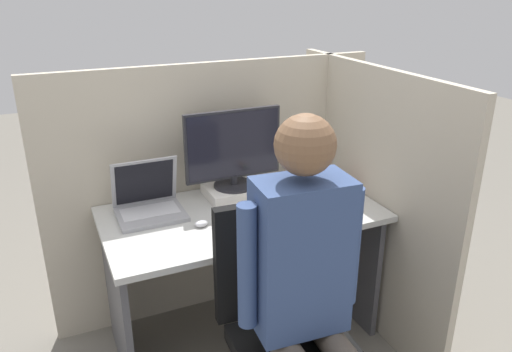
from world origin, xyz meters
name	(u,v)px	position (x,y,z in m)	size (l,w,h in m)	color
cubicle_panel_back	(216,190)	(0.00, 0.72, 0.70)	(1.83, 0.04, 1.40)	#B7AD99
cubicle_panel_right	(367,199)	(0.69, 0.28, 0.70)	(0.04, 1.34, 1.40)	#B7AD99
desk	(242,245)	(0.00, 0.35, 0.54)	(1.33, 0.70, 0.73)	#B7B7B2
paper_box	(234,191)	(0.04, 0.54, 0.76)	(0.29, 0.24, 0.05)	white
monitor	(233,149)	(0.04, 0.54, 0.99)	(0.50, 0.21, 0.40)	#232328
laptop	(149,204)	(-0.41, 0.51, 0.78)	(0.31, 0.26, 0.27)	#99999E
mouse	(201,224)	(-0.23, 0.28, 0.74)	(0.06, 0.05, 0.03)	silver
stapler	(340,187)	(0.57, 0.37, 0.75)	(0.05, 0.13, 0.04)	#A31919
carrot_toy	(305,217)	(0.23, 0.14, 0.75)	(0.04, 0.16, 0.04)	orange
office_chair	(284,323)	(-0.05, -0.21, 0.49)	(0.53, 0.57, 0.96)	black
person	(308,277)	(-0.04, -0.36, 0.79)	(0.48, 0.45, 1.38)	brown
coffee_mug	(296,176)	(0.41, 0.57, 0.77)	(0.09, 0.09, 0.08)	#232328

